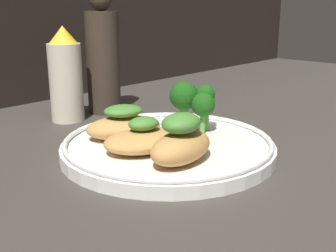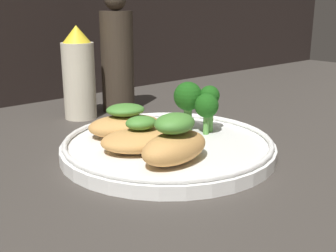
# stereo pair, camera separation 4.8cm
# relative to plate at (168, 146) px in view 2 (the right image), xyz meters

# --- Properties ---
(ground_plane) EXTENTS (1.80, 1.80, 0.01)m
(ground_plane) POSITION_rel_plate_xyz_m (0.00, 0.00, -0.01)
(ground_plane) COLOR #3D3833
(plate) EXTENTS (0.25, 0.25, 0.02)m
(plate) POSITION_rel_plate_xyz_m (0.00, 0.00, 0.00)
(plate) COLOR white
(plate) RESTS_ON ground_plane
(grilled_meat_front) EXTENTS (0.09, 0.06, 0.05)m
(grilled_meat_front) POSITION_rel_plate_xyz_m (-0.04, -0.05, 0.02)
(grilled_meat_front) COLOR tan
(grilled_meat_front) RESTS_ON plate
(grilled_meat_middle) EXTENTS (0.11, 0.09, 0.04)m
(grilled_meat_middle) POSITION_rel_plate_xyz_m (-0.04, -0.00, 0.02)
(grilled_meat_middle) COLOR tan
(grilled_meat_middle) RESTS_ON plate
(grilled_meat_back) EXTENTS (0.10, 0.09, 0.04)m
(grilled_meat_back) POSITION_rel_plate_xyz_m (-0.02, 0.05, 0.02)
(grilled_meat_back) COLOR tan
(grilled_meat_back) RESTS_ON plate
(broccoli_bunch) EXTENTS (0.05, 0.06, 0.06)m
(broccoli_bunch) POSITION_rel_plate_xyz_m (0.06, 0.01, 0.04)
(broccoli_bunch) COLOR #569942
(broccoli_bunch) RESTS_ON plate
(sauce_bottle) EXTENTS (0.05, 0.05, 0.14)m
(sauce_bottle) POSITION_rel_plate_xyz_m (0.01, 0.21, 0.06)
(sauce_bottle) COLOR beige
(sauce_bottle) RESTS_ON ground_plane
(pepper_grinder) EXTENTS (0.05, 0.05, 0.19)m
(pepper_grinder) POSITION_rel_plate_xyz_m (0.08, 0.21, 0.08)
(pepper_grinder) COLOR #382D23
(pepper_grinder) RESTS_ON ground_plane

